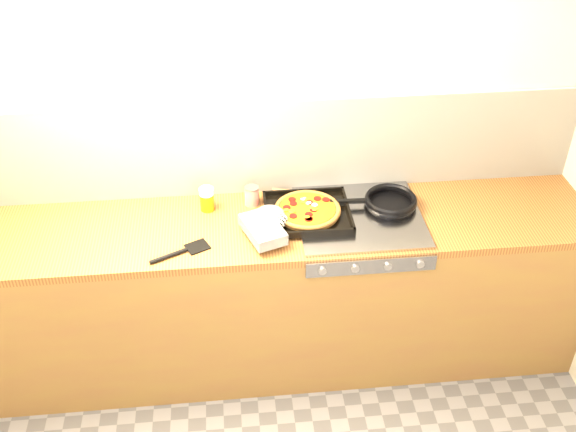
{
  "coord_description": "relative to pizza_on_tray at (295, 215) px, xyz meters",
  "views": [
    {
      "loc": [
        -0.16,
        -1.5,
        2.81
      ],
      "look_at": [
        0.1,
        1.08,
        0.95
      ],
      "focal_mm": 42.0,
      "sensor_mm": 36.0,
      "label": 1
    }
  ],
  "objects": [
    {
      "name": "black_spatula",
      "position": [
        -0.54,
        -0.18,
        -0.04
      ],
      "size": [
        0.28,
        0.17,
        0.02
      ],
      "color": "black",
      "rests_on": "counter_run"
    },
    {
      "name": "pizza_on_tray",
      "position": [
        0.0,
        0.0,
        0.0
      ],
      "size": [
        0.54,
        0.47,
        0.07
      ],
      "color": "black",
      "rests_on": "stovetop"
    },
    {
      "name": "juice_glass",
      "position": [
        -0.42,
        0.15,
        0.02
      ],
      "size": [
        0.09,
        0.09,
        0.12
      ],
      "color": "orange",
      "rests_on": "counter_run"
    },
    {
      "name": "stovetop",
      "position": [
        0.32,
        0.01,
        -0.04
      ],
      "size": [
        0.6,
        0.56,
        0.02
      ],
      "primitive_type": "cube",
      "color": "#929297",
      "rests_on": "counter_run"
    },
    {
      "name": "tomato_can",
      "position": [
        -0.2,
        0.18,
        0.01
      ],
      "size": [
        0.09,
        0.09,
        0.1
      ],
      "color": "maroon",
      "rests_on": "counter_run"
    },
    {
      "name": "room_shell",
      "position": [
        -0.13,
        0.29,
        0.21
      ],
      "size": [
        3.2,
        3.2,
        3.2
      ],
      "color": "white",
      "rests_on": "ground"
    },
    {
      "name": "wooden_spoon",
      "position": [
        0.09,
        0.24,
        -0.03
      ],
      "size": [
        0.3,
        0.1,
        0.02
      ],
      "color": "#9B6F41",
      "rests_on": "counter_run"
    },
    {
      "name": "counter_run",
      "position": [
        -0.13,
        0.01,
        -0.49
      ],
      "size": [
        3.2,
        0.62,
        0.9
      ],
      "color": "brown",
      "rests_on": "ground"
    },
    {
      "name": "frying_pan",
      "position": [
        0.48,
        0.07,
        -0.01
      ],
      "size": [
        0.44,
        0.27,
        0.04
      ],
      "color": "black",
      "rests_on": "stovetop"
    }
  ]
}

